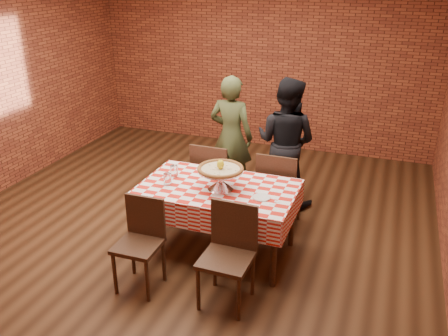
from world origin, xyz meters
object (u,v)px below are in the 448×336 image
at_px(chair_near_left, 138,247).
at_px(chair_near_right, 226,259).
at_px(pizza, 220,169).
at_px(condiment_caddy, 229,168).
at_px(diner_olive, 231,137).
at_px(diner_black, 286,142).
at_px(chair_far_left, 215,178).
at_px(pizza_stand, 221,179).
at_px(table, 218,220).
at_px(chair_far_right, 280,188).
at_px(water_glass_right, 174,171).
at_px(water_glass_left, 168,179).

height_order(chair_near_left, chair_near_right, chair_near_right).
xyz_separation_m(pizza, condiment_caddy, (-0.04, 0.36, -0.14)).
bearing_deg(diner_olive, diner_black, -177.04).
height_order(pizza, chair_far_left, pizza).
bearing_deg(diner_black, pizza_stand, 89.57).
bearing_deg(diner_black, chair_far_left, 52.50).
distance_m(table, chair_near_right, 0.84).
bearing_deg(table, condiment_caddy, 89.87).
xyz_separation_m(table, pizza, (0.04, -0.04, 0.59)).
height_order(chair_far_left, chair_far_right, chair_far_right).
bearing_deg(chair_far_right, table, 60.28).
bearing_deg(pizza_stand, chair_far_left, 114.63).
distance_m(table, diner_black, 1.50).
distance_m(chair_far_left, diner_olive, 0.68).
relative_size(condiment_caddy, diner_black, 0.09).
relative_size(table, water_glass_right, 12.44).
xyz_separation_m(water_glass_right, diner_black, (0.89, 1.32, -0.01)).
bearing_deg(diner_olive, condiment_caddy, 111.39).
bearing_deg(condiment_caddy, table, -81.67).
bearing_deg(chair_far_left, pizza, 115.21).
bearing_deg(condiment_caddy, chair_near_right, -63.15).
bearing_deg(table, diner_black, 75.35).
height_order(water_glass_right, diner_olive, diner_olive).
bearing_deg(pizza_stand, chair_near_right, -65.96).
bearing_deg(table, diner_olive, 104.13).
distance_m(water_glass_left, chair_far_right, 1.36).
height_order(pizza_stand, diner_olive, diner_olive).
relative_size(table, water_glass_left, 12.44).
distance_m(water_glass_right, condiment_caddy, 0.58).
relative_size(chair_far_left, chair_far_right, 1.00).
distance_m(pizza, water_glass_right, 0.59).
relative_size(condiment_caddy, diner_olive, 0.09).
distance_m(condiment_caddy, chair_near_right, 1.20).
distance_m(chair_near_left, diner_olive, 2.25).
bearing_deg(diner_black, table, 87.70).
bearing_deg(chair_near_left, chair_near_right, 3.72).
relative_size(table, pizza, 3.37).
relative_size(pizza_stand, chair_near_left, 0.53).
height_order(pizza, chair_far_right, pizza).
relative_size(pizza_stand, condiment_caddy, 3.28).
distance_m(table, diner_olive, 1.50).
distance_m(water_glass_left, water_glass_right, 0.21).
relative_size(water_glass_left, condiment_caddy, 0.89).
distance_m(pizza_stand, diner_black, 1.46).
relative_size(water_glass_right, chair_near_left, 0.14).
relative_size(chair_far_right, diner_olive, 0.59).
bearing_deg(diner_black, water_glass_left, 72.99).
distance_m(table, water_glass_right, 0.69).
relative_size(chair_far_right, diner_black, 0.58).
height_order(condiment_caddy, diner_black, diner_black).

